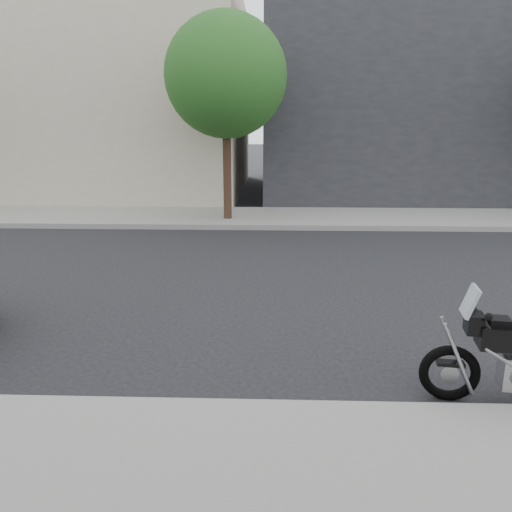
# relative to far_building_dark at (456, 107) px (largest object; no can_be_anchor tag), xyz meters

# --- Properties ---
(ground) EXTENTS (120.00, 120.00, 0.00)m
(ground) POSITION_rel_far_building_dark_xyz_m (7.00, 13.50, -3.50)
(ground) COLOR black
(ground) RESTS_ON ground
(far_sidewalk) EXTENTS (44.00, 3.00, 0.15)m
(far_sidewalk) POSITION_rel_far_building_dark_xyz_m (7.00, 7.00, -3.43)
(far_sidewalk) COLOR gray
(far_sidewalk) RESTS_ON ground
(far_building_dark) EXTENTS (16.00, 11.00, 7.00)m
(far_building_dark) POSITION_rel_far_building_dark_xyz_m (0.00, 0.00, 0.00)
(far_building_dark) COLOR #26272B
(far_building_dark) RESTS_ON ground
(far_building_cream) EXTENTS (14.00, 11.00, 8.00)m
(far_building_cream) POSITION_rel_far_building_dark_xyz_m (16.00, -0.00, 0.50)
(far_building_cream) COLOR #C0B29A
(far_building_cream) RESTS_ON ground
(street_tree_mid) EXTENTS (3.40, 3.40, 5.70)m
(street_tree_mid) POSITION_rel_far_building_dark_xyz_m (9.00, 7.50, 0.64)
(street_tree_mid) COLOR #3C281B
(street_tree_mid) RESTS_ON far_sidewalk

